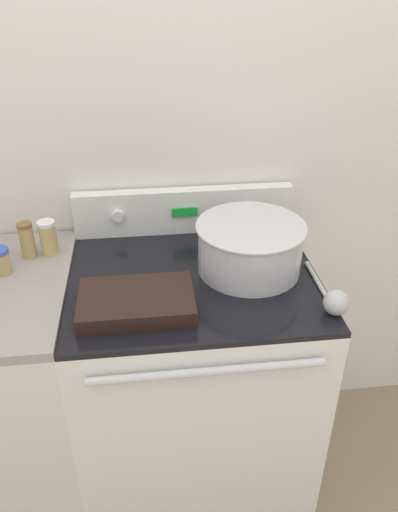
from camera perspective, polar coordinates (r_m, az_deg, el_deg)
kitchen_wall at (r=1.76m, az=-2.04°, el=12.78°), size 8.00×0.05×2.50m
stove_range at (r=1.87m, az=-0.57°, el=-14.42°), size 0.78×0.69×0.94m
control_panel at (r=1.79m, az=-1.73°, el=5.23°), size 0.78×0.07×0.16m
mixing_bowl at (r=1.56m, az=5.85°, el=1.30°), size 0.34×0.34×0.16m
casserole_dish at (r=1.42m, az=-7.15°, el=-5.13°), size 0.32×0.21×0.05m
ladle at (r=1.45m, az=15.19°, el=-4.93°), size 0.07×0.29×0.07m
spice_jar_white_cap at (r=1.70m, az=-16.84°, el=2.01°), size 0.06×0.06×0.12m
spice_jar_brown_cap at (r=1.70m, az=-19.06°, el=1.73°), size 0.05×0.05×0.12m
spice_jar_blue_cap at (r=1.65m, az=-21.78°, el=-0.53°), size 0.06×0.06×0.08m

